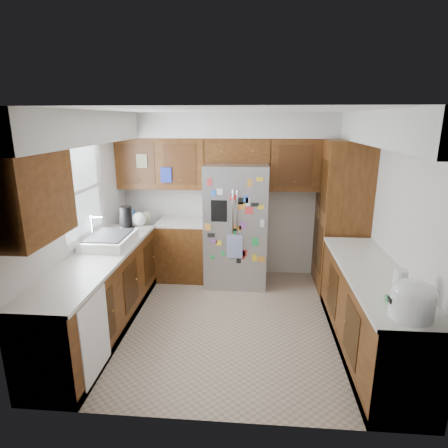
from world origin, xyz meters
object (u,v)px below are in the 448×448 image
(pantry, at_px, (341,216))
(rice_cooker, at_px, (413,299))
(paper_towel, at_px, (400,284))
(fridge, at_px, (236,225))

(pantry, xyz_separation_m, rice_cooker, (-0.00, -2.53, -0.00))
(rice_cooker, height_order, paper_towel, rice_cooker)
(pantry, bearing_deg, paper_towel, -89.54)
(fridge, xyz_separation_m, paper_towel, (1.52, -2.27, 0.15))
(fridge, distance_m, paper_towel, 2.73)
(fridge, bearing_deg, paper_towel, -56.19)
(pantry, bearing_deg, rice_cooker, -90.01)
(pantry, distance_m, rice_cooker, 2.53)
(pantry, relative_size, rice_cooker, 6.27)
(rice_cooker, relative_size, paper_towel, 1.31)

